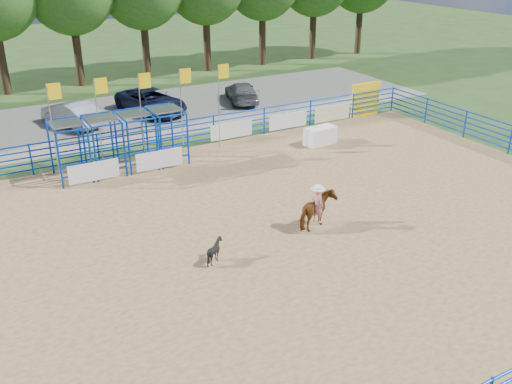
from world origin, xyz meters
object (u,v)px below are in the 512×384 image
(announcer_table, at_px, (320,136))
(car_c, at_px, (151,101))
(calf, at_px, (215,251))
(car_d, at_px, (242,92))
(car_b, at_px, (72,113))
(horse_and_rider, at_px, (317,208))

(announcer_table, xyz_separation_m, car_c, (-5.66, 9.74, 0.26))
(announcer_table, relative_size, car_c, 0.33)
(calf, bearing_deg, car_d, -23.64)
(car_b, bearing_deg, announcer_table, 117.73)
(horse_and_rider, height_order, car_b, horse_and_rider)
(horse_and_rider, height_order, car_c, horse_and_rider)
(calf, xyz_separation_m, car_c, (4.10, 17.66, 0.30))
(car_b, bearing_deg, car_c, 163.49)
(horse_and_rider, xyz_separation_m, calf, (-4.29, -0.33, -0.41))
(car_c, bearing_deg, announcer_table, -74.99)
(announcer_table, distance_m, horse_and_rider, 9.36)
(car_d, bearing_deg, announcer_table, 105.37)
(horse_and_rider, height_order, car_d, horse_and_rider)
(car_b, xyz_separation_m, car_c, (4.79, 0.31, 0.01))
(car_c, relative_size, car_d, 1.21)
(car_b, relative_size, car_d, 1.01)
(horse_and_rider, relative_size, car_c, 0.46)
(announcer_table, relative_size, horse_and_rider, 0.71)
(announcer_table, distance_m, calf, 12.57)
(car_d, bearing_deg, calf, 77.12)
(car_c, xyz_separation_m, car_d, (6.00, -0.41, -0.10))
(car_b, bearing_deg, horse_and_rider, 86.13)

